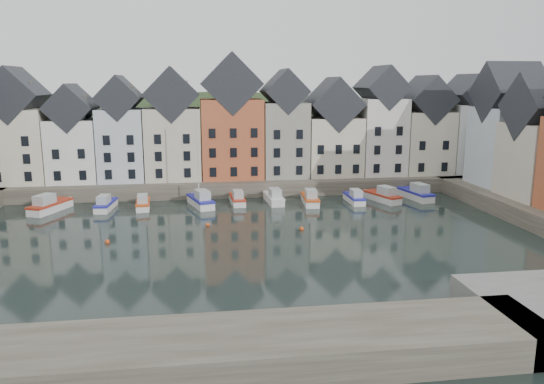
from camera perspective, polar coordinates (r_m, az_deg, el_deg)
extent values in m
plane|color=black|center=(51.78, -2.27, -5.87)|extent=(260.00, 260.00, 0.00)
cube|color=#443D34|center=(80.62, -4.45, 1.21)|extent=(90.00, 16.00, 2.00)
cube|color=#443D34|center=(31.24, -17.23, -16.78)|extent=(50.00, 6.00, 2.00)
ellipsoid|color=#1F3118|center=(110.48, -5.17, -6.07)|extent=(153.60, 70.40, 64.00)
sphere|color=black|center=(100.71, -13.31, 7.44)|extent=(5.77, 5.77, 5.77)
sphere|color=black|center=(114.08, 7.14, 7.83)|extent=(5.27, 5.27, 5.27)
sphere|color=black|center=(109.93, 11.57, 7.42)|extent=(5.07, 5.07, 5.07)
sphere|color=black|center=(106.36, 2.37, 7.47)|extent=(5.01, 5.01, 5.01)
sphere|color=black|center=(111.07, -25.34, 5.91)|extent=(3.94, 3.94, 3.94)
sphere|color=black|center=(114.56, 8.90, 7.76)|extent=(5.21, 5.21, 5.21)
sphere|color=black|center=(108.24, -4.44, 7.79)|extent=(5.45, 5.45, 5.45)
sphere|color=black|center=(106.72, 15.66, 6.74)|extent=(4.49, 4.49, 4.49)
cube|color=beige|center=(81.31, -25.46, 4.50)|extent=(7.67, 8.00, 10.07)
cube|color=black|center=(80.88, -25.89, 9.37)|extent=(7.67, 8.16, 7.67)
cube|color=white|center=(79.53, -20.41, 4.23)|extent=(6.56, 8.00, 8.61)
cube|color=black|center=(79.06, -20.71, 8.49)|extent=(6.56, 8.16, 6.56)
cube|color=silver|center=(78.31, -15.76, 4.94)|extent=(6.20, 8.00, 10.02)
cube|color=black|center=(77.87, -16.02, 9.73)|extent=(6.20, 8.16, 6.20)
cube|color=beige|center=(77.68, -10.54, 5.15)|extent=(7.70, 8.00, 10.08)
cube|color=black|center=(77.22, -10.74, 10.28)|extent=(7.70, 8.16, 7.70)
cube|color=#B65734|center=(77.70, -4.38, 5.77)|extent=(8.69, 8.00, 11.28)
cube|color=black|center=(77.29, -4.47, 11.52)|extent=(8.69, 8.16, 8.69)
cube|color=gray|center=(78.60, 1.27, 5.68)|extent=(6.43, 8.00, 10.78)
cube|color=black|center=(78.17, 1.29, 10.78)|extent=(6.43, 8.16, 6.43)
cube|color=beige|center=(80.22, 6.44, 4.93)|extent=(7.88, 8.00, 8.56)
cube|color=black|center=(79.74, 6.54, 9.38)|extent=(7.88, 8.16, 7.88)
cube|color=silver|center=(82.21, 11.45, 5.89)|extent=(6.50, 8.00, 11.27)
cube|color=black|center=(81.83, 11.65, 10.94)|extent=(6.50, 8.16, 6.50)
cube|color=beige|center=(84.90, 15.91, 5.19)|extent=(7.23, 8.00, 9.32)
cube|color=black|center=(84.46, 16.15, 9.54)|extent=(7.23, 8.16, 7.23)
cube|color=white|center=(87.84, 20.03, 5.46)|extent=(6.18, 8.00, 10.32)
cube|color=black|center=(87.45, 20.34, 9.82)|extent=(6.18, 8.16, 6.18)
cube|color=silver|center=(77.59, 23.89, 4.46)|extent=(7.47, 8.00, 10.38)
cube|color=black|center=(77.14, 24.33, 9.74)|extent=(7.62, 8.00, 8.00)
cube|color=beige|center=(71.06, 27.21, 2.98)|extent=(8.14, 8.00, 8.89)
sphere|color=#C34617|center=(59.19, -6.93, -3.54)|extent=(0.50, 0.50, 0.50)
sphere|color=#C34617|center=(57.34, 3.21, -3.98)|extent=(0.50, 0.50, 0.50)
sphere|color=#C34617|center=(55.13, -17.29, -5.15)|extent=(0.50, 0.50, 0.50)
cube|color=silver|center=(70.96, -22.72, -1.64)|extent=(4.31, 6.69, 1.18)
cube|color=#AB2D18|center=(70.82, -22.76, -1.13)|extent=(4.46, 6.85, 0.27)
cube|color=#A4ABAC|center=(69.95, -23.28, -0.78)|extent=(2.39, 2.96, 1.29)
cube|color=silver|center=(69.73, -17.42, -1.53)|extent=(2.19, 5.62, 1.00)
cube|color=#22229C|center=(69.61, -17.45, -1.09)|extent=(2.29, 5.74, 0.23)
cube|color=#A4ABAC|center=(68.72, -17.65, -0.79)|extent=(1.49, 2.31, 1.10)
cube|color=silver|center=(69.19, -13.70, -1.43)|extent=(1.95, 5.39, 0.97)
cube|color=#C34617|center=(69.08, -13.72, -1.00)|extent=(2.05, 5.50, 0.22)
cube|color=#A4ABAC|center=(68.19, -13.75, -0.71)|extent=(1.38, 2.20, 1.06)
cube|color=silver|center=(68.89, -7.70, -1.21)|extent=(3.56, 6.58, 1.15)
cube|color=#22229C|center=(68.76, -7.71, -0.69)|extent=(3.69, 6.73, 0.26)
cube|color=#A4ABAC|center=(67.74, -7.50, -0.33)|extent=(2.11, 2.83, 1.26)
cylinder|color=silver|center=(68.43, -7.98, 3.75)|extent=(0.15, 0.15, 11.55)
cube|color=silver|center=(69.91, -3.76, -0.98)|extent=(1.84, 5.39, 0.98)
cube|color=#AB2D18|center=(69.79, -3.76, -0.56)|extent=(1.93, 5.50, 0.22)
cube|color=#A4ABAC|center=(68.91, -3.69, -0.26)|extent=(1.34, 2.18, 1.06)
cube|color=silver|center=(70.22, 0.19, -0.88)|extent=(2.08, 5.87, 1.06)
cube|color=silver|center=(70.09, 0.19, -0.42)|extent=(2.18, 5.99, 0.24)
cube|color=#A4ABAC|center=(69.14, 0.33, -0.10)|extent=(1.49, 2.39, 1.15)
cube|color=silver|center=(69.77, 4.11, -0.99)|extent=(2.21, 5.93, 1.07)
cube|color=#C34617|center=(69.65, 4.12, -0.52)|extent=(2.31, 6.06, 0.24)
cube|color=#A4ABAC|center=(68.68, 4.22, -0.20)|extent=(1.54, 2.43, 1.16)
cube|color=silver|center=(71.26, 8.81, -0.85)|extent=(1.60, 5.30, 0.97)
cube|color=#22229C|center=(71.15, 8.82, -0.44)|extent=(1.68, 5.41, 0.22)
cube|color=#A4ABAC|center=(70.30, 9.02, -0.15)|extent=(1.24, 2.12, 1.06)
cube|color=silver|center=(72.65, 11.74, -0.69)|extent=(3.65, 6.31, 1.11)
cube|color=#AB2D18|center=(72.52, 11.76, -0.22)|extent=(3.78, 6.45, 0.25)
cube|color=#A4ABAC|center=(71.71, 12.23, 0.12)|extent=(2.11, 2.74, 1.21)
cube|color=silver|center=(75.14, 15.14, -0.43)|extent=(3.06, 6.63, 1.17)
cube|color=#22229C|center=(75.01, 15.17, 0.05)|extent=(3.19, 6.78, 0.27)
cube|color=#A4ABAC|center=(74.12, 15.61, 0.39)|extent=(1.94, 2.79, 1.28)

